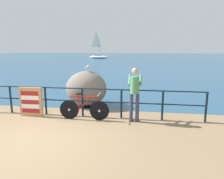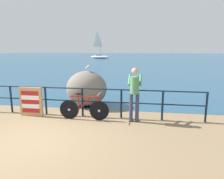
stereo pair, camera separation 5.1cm
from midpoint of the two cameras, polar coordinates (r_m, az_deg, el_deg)
name	(u,v)px [view 1 (the left image)]	position (r m, az deg, el deg)	size (l,w,h in m)	color
ground_plane	(120,69)	(24.95, 2.06, 5.85)	(120.00, 120.00, 0.10)	#846B4C
sea_surface	(132,58)	(52.75, 5.54, 8.83)	(120.00, 90.00, 0.01)	navy
promenade_railing	(64,98)	(7.55, -13.47, -2.29)	(9.76, 0.07, 1.02)	black
bicycle	(84,108)	(7.02, -7.92, -5.23)	(1.70, 0.48, 0.92)	black
person_at_railing	(135,92)	(6.66, 6.07, -0.72)	(0.44, 0.64, 1.78)	#333851
folded_deckchair_stack	(31,102)	(7.85, -21.79, -3.18)	(0.84, 0.10, 1.04)	tan
breakwater_boulder_main	(86,89)	(8.63, -7.29, 0.27)	(1.69, 1.54, 1.46)	slate
seagull	(87,68)	(8.51, -7.08, 6.02)	(0.14, 0.34, 0.23)	gold
sailboat	(99,55)	(47.48, -3.80, 9.42)	(4.48, 1.62, 6.16)	white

